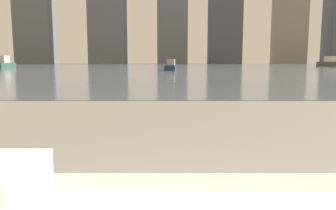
% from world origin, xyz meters
% --- Properties ---
extents(harbor_water, '(180.00, 110.00, 0.01)m').
position_xyz_m(harbor_water, '(0.00, 62.00, 0.01)').
color(harbor_water, slate).
rests_on(harbor_water, ground_plane).
extents(harbor_boat_1, '(1.18, 2.75, 1.00)m').
position_xyz_m(harbor_boat_1, '(0.42, 29.79, 0.36)').
color(harbor_boat_1, navy).
rests_on(harbor_boat_1, harbor_water).
extents(harbor_boat_2, '(2.70, 4.49, 1.59)m').
position_xyz_m(harbor_boat_2, '(25.01, 50.67, 0.57)').
color(harbor_boat_2, '#4C4C51').
rests_on(harbor_boat_2, harbor_water).
extents(harbor_boat_3, '(1.47, 3.83, 1.42)m').
position_xyz_m(harbor_boat_3, '(-17.84, 36.11, 0.51)').
color(harbor_boat_3, '#335647').
rests_on(harbor_boat_3, harbor_water).
extents(skyline_tower_0, '(12.39, 8.62, 41.45)m').
position_xyz_m(skyline_tower_0, '(-46.63, 118.00, 20.72)').
color(skyline_tower_0, slate).
rests_on(skyline_tower_0, ground_plane).
extents(skyline_tower_4, '(11.18, 6.08, 34.62)m').
position_xyz_m(skyline_tower_4, '(42.98, 118.00, 17.31)').
color(skyline_tower_4, gray).
rests_on(skyline_tower_4, ground_plane).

